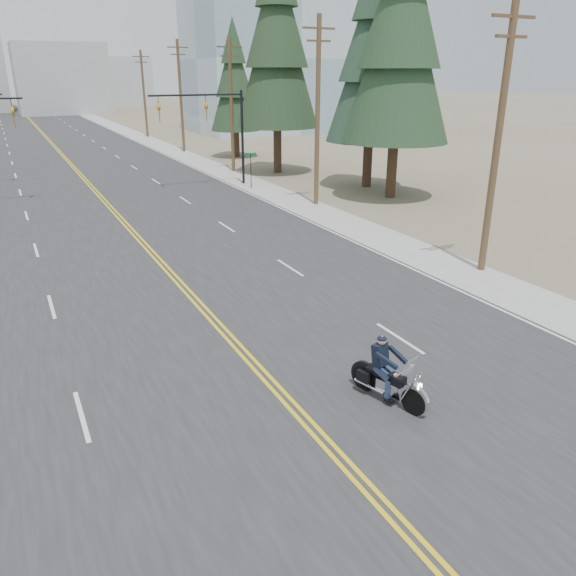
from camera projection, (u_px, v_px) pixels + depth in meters
The scene contains 19 objects.
ground_plane at pixel (331, 450), 13.04m from camera, with size 400.00×400.00×0.00m, color #776D56.
road at pixel (50, 142), 71.46m from camera, with size 20.00×200.00×0.01m, color #303033.
sidewalk_right at pixel (140, 137), 76.27m from camera, with size 3.00×200.00×0.01m, color #A5A5A0.
traffic_mast_right at pixel (217, 120), 41.73m from camera, with size 7.10×0.26×7.00m.
street_sign at pixel (251, 164), 41.95m from camera, with size 0.90×0.06×2.62m.
utility_pole_a at pixel (498, 137), 22.89m from camera, with size 2.20×0.30×11.00m.
utility_pole_b at pixel (318, 110), 35.32m from camera, with size 2.20×0.30×11.50m.
utility_pole_c at pixel (231, 104), 47.93m from camera, with size 2.20×0.30×11.00m.
utility_pole_d at pixel (181, 95), 60.35m from camera, with size 2.20×0.30×11.50m.
utility_pole_e at pixel (144, 93), 74.63m from camera, with size 2.20×0.30×11.00m.
glass_building at pixel (276, 60), 81.26m from camera, with size 24.00×16.00×20.00m, color #9EB5CC.
haze_bldg_b at pixel (61, 79), 118.19m from camera, with size 18.00×14.00×14.00m, color #ADB2B7.
haze_bldg_c at pixel (229, 69), 118.34m from camera, with size 16.00×12.00×18.00m, color #B7BCC6.
haze_bldg_e at pixel (120, 82), 146.52m from camera, with size 14.00×14.00×12.00m, color #B7BCC6.
motorcyclist at pixel (389, 371), 14.65m from camera, with size 1.00×2.32×1.81m, color black, non-canonical shape.
conifer_near at pixel (401, 27), 35.62m from camera, with size 7.18×7.18×18.99m.
conifer_mid at pixel (373, 49), 39.76m from camera, with size 6.40×6.40×17.08m.
conifer_tall at pixel (277, 35), 45.42m from camera, with size 6.95×6.95×19.31m.
conifer_far at pixel (234, 79), 55.86m from camera, with size 4.98×4.98×13.33m.
Camera 1 is at (-5.75, -9.23, 8.19)m, focal length 35.00 mm.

